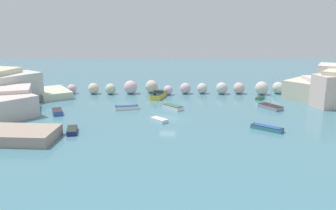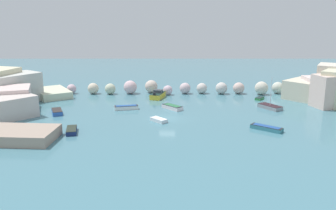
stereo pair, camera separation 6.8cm
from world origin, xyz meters
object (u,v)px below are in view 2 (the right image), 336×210
object	(u,v)px
stone_dock	(21,135)
moored_boat_5	(160,120)
moored_boat_1	(72,130)
moored_boat_4	(58,112)
moored_boat_2	(127,107)
moored_boat_0	(271,107)
moored_boat_3	(267,128)
moored_boat_8	(173,107)
moored_boat_6	(261,98)
moored_boat_7	(159,95)
channel_buoy	(152,95)

from	to	relation	value
stone_dock	moored_boat_5	xyz separation A→B (m)	(17.42, 8.30, -0.44)
moored_boat_1	moored_boat_4	distance (m)	10.84
stone_dock	moored_boat_2	size ratio (longest dim) A/B	2.11
moored_boat_0	moored_boat_5	size ratio (longest dim) A/B	1.90
moored_boat_0	moored_boat_3	world-z (taller)	moored_boat_0
moored_boat_1	moored_boat_8	xyz separation A→B (m)	(13.82, 12.75, 0.04)
moored_boat_6	moored_boat_7	size ratio (longest dim) A/B	0.51
moored_boat_2	moored_boat_3	bearing A→B (deg)	-40.49
stone_dock	moored_boat_1	world-z (taller)	stone_dock
stone_dock	moored_boat_2	distance (m)	19.46
moored_boat_3	moored_boat_6	distance (m)	19.24
moored_boat_3	moored_boat_6	size ratio (longest dim) A/B	1.76
channel_buoy	moored_boat_1	bearing A→B (deg)	-113.52
moored_boat_1	moored_boat_7	world-z (taller)	moored_boat_7
moored_boat_0	moored_boat_7	size ratio (longest dim) A/B	1.15
channel_buoy	moored_boat_5	size ratio (longest dim) A/B	0.17
stone_dock	moored_boat_4	size ratio (longest dim) A/B	2.39
moored_boat_0	moored_boat_8	size ratio (longest dim) A/B	1.41
moored_boat_6	moored_boat_7	world-z (taller)	moored_boat_7
moored_boat_2	moored_boat_4	bearing A→B (deg)	-177.29
stone_dock	moored_boat_7	xyz separation A→B (m)	(16.84, 24.25, -0.09)
channel_buoy	moored_boat_6	bearing A→B (deg)	-6.73
moored_boat_8	moored_boat_3	bearing A→B (deg)	6.24
moored_boat_6	moored_boat_0	bearing A→B (deg)	35.08
moored_boat_4	stone_dock	bearing A→B (deg)	-25.22
moored_boat_2	moored_boat_8	distance (m)	7.80
moored_boat_4	moored_boat_7	bearing A→B (deg)	104.36
moored_boat_4	moored_boat_6	world-z (taller)	moored_boat_4
moored_boat_4	moored_boat_1	bearing A→B (deg)	5.31
moored_boat_7	moored_boat_8	distance (m)	8.89
stone_dock	moored_boat_1	size ratio (longest dim) A/B	2.51
channel_buoy	moored_boat_5	distance (m)	17.26
channel_buoy	moored_boat_7	xyz separation A→B (m)	(1.36, -1.20, 0.36)
moored_boat_1	moored_boat_5	bearing A→B (deg)	-77.42
stone_dock	moored_boat_7	distance (m)	29.52
channel_buoy	moored_boat_8	bearing A→B (deg)	-67.24
stone_dock	moored_boat_5	bearing A→B (deg)	25.47
moored_boat_1	moored_boat_0	bearing A→B (deg)	-78.70
stone_dock	moored_boat_4	xyz separation A→B (m)	(0.84, 12.70, -0.35)
moored_boat_6	moored_boat_1	bearing A→B (deg)	-21.89
moored_boat_2	moored_boat_5	size ratio (longest dim) A/B	1.46
moored_boat_3	moored_boat_8	bearing A→B (deg)	-3.48
channel_buoy	moored_boat_0	size ratio (longest dim) A/B	0.09
moored_boat_2	moored_boat_7	world-z (taller)	moored_boat_7
moored_boat_0	moored_boat_3	distance (m)	12.40
moored_boat_7	moored_boat_8	bearing A→B (deg)	-146.46
moored_boat_8	moored_boat_4	bearing A→B (deg)	-122.44
channel_buoy	moored_boat_3	xyz separation A→B (m)	(17.00, -21.32, 0.07)
channel_buoy	moored_boat_4	size ratio (longest dim) A/B	0.13
stone_dock	moored_boat_0	xyz separation A→B (m)	(36.21, 15.96, -0.34)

